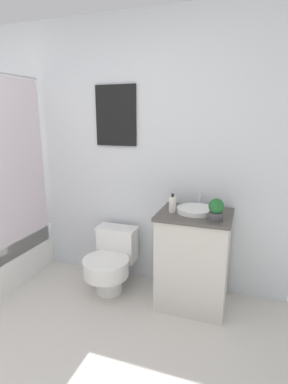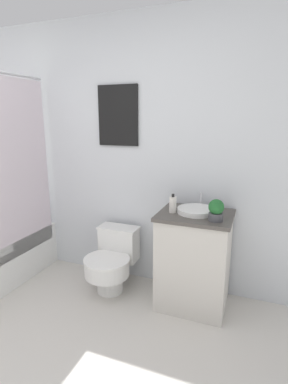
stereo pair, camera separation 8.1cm
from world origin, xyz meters
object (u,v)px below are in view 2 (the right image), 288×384
Objects in this scene: toilet at (112,260)px; soap_bottle at (173,204)px; potted_plant at (216,210)px; sink at (196,210)px.

toilet is 0.85m from soap_bottle.
potted_plant reaches higher than toilet.
toilet is 3.65× the size of soap_bottle.
sink reaches higher than toilet.
toilet is 1.14m from potted_plant.
potted_plant is (0.36, -0.09, 0.02)m from soap_bottle.
sink is 0.24m from potted_plant.
toilet is at bearing 179.30° from soap_bottle.
soap_bottle is at bearing -162.96° from sink.
sink is 2.07× the size of potted_plant.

